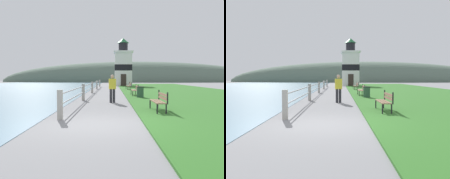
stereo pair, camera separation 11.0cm
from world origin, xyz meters
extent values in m
plane|color=slate|center=(0.00, 0.00, 0.00)|extent=(160.00, 160.00, 0.00)
cube|color=#2D6623|center=(7.53, 17.99, 0.03)|extent=(12.00, 53.96, 0.06)
cube|color=#A8A399|center=(-1.43, 1.00, 0.55)|extent=(0.18, 0.18, 1.09)
cube|color=#A8A399|center=(-1.43, 8.39, 0.55)|extent=(0.18, 0.18, 1.09)
cube|color=#A8A399|center=(-1.43, 15.79, 0.55)|extent=(0.18, 0.18, 1.09)
cube|color=#A8A399|center=(-1.43, 23.18, 0.55)|extent=(0.18, 0.18, 1.09)
cube|color=#A8A399|center=(-1.43, 30.58, 0.55)|extent=(0.18, 0.18, 1.09)
cylinder|color=#B2B2B7|center=(-1.43, 15.79, 0.93)|extent=(0.06, 29.58, 0.06)
cylinder|color=#B2B2B7|center=(-1.43, 15.79, 0.55)|extent=(0.06, 29.58, 0.06)
cube|color=brown|center=(2.35, 2.94, 0.47)|extent=(0.13, 1.86, 0.04)
cube|color=brown|center=(2.50, 2.94, 0.47)|extent=(0.13, 1.86, 0.04)
cube|color=brown|center=(2.65, 2.94, 0.47)|extent=(0.13, 1.86, 0.04)
cube|color=brown|center=(2.73, 2.94, 0.79)|extent=(0.07, 1.86, 0.11)
cube|color=brown|center=(2.73, 2.94, 0.63)|extent=(0.07, 1.86, 0.11)
cube|color=black|center=(2.32, 2.04, 0.23)|extent=(0.05, 0.05, 0.45)
cube|color=black|center=(2.31, 3.84, 0.23)|extent=(0.05, 0.05, 0.45)
cube|color=black|center=(2.69, 2.04, 0.23)|extent=(0.05, 0.05, 0.45)
cube|color=black|center=(2.68, 3.85, 0.23)|extent=(0.05, 0.05, 0.45)
cube|color=black|center=(2.74, 2.04, 0.70)|extent=(0.05, 0.05, 0.49)
cube|color=black|center=(2.73, 3.85, 0.70)|extent=(0.05, 0.05, 0.49)
cube|color=brown|center=(2.15, 12.31, 0.47)|extent=(0.13, 1.88, 0.04)
cube|color=brown|center=(2.29, 12.31, 0.47)|extent=(0.13, 1.88, 0.04)
cube|color=brown|center=(2.44, 12.31, 0.47)|extent=(0.13, 1.88, 0.04)
cube|color=brown|center=(2.53, 12.31, 0.79)|extent=(0.07, 1.88, 0.11)
cube|color=brown|center=(2.53, 12.31, 0.63)|extent=(0.07, 1.88, 0.11)
cube|color=black|center=(2.10, 11.40, 0.23)|extent=(0.05, 0.05, 0.45)
cube|color=black|center=(2.12, 13.23, 0.23)|extent=(0.05, 0.05, 0.45)
cube|color=black|center=(2.47, 11.40, 0.23)|extent=(0.05, 0.05, 0.45)
cube|color=black|center=(2.49, 13.23, 0.23)|extent=(0.05, 0.05, 0.45)
cube|color=black|center=(2.52, 11.40, 0.70)|extent=(0.05, 0.05, 0.49)
cube|color=black|center=(2.53, 13.23, 0.70)|extent=(0.05, 0.05, 0.49)
cube|color=brown|center=(2.26, 21.31, 0.47)|extent=(0.20, 1.72, 0.04)
cube|color=brown|center=(2.41, 21.32, 0.47)|extent=(0.20, 1.72, 0.04)
cube|color=brown|center=(2.56, 21.32, 0.47)|extent=(0.20, 1.72, 0.04)
cube|color=brown|center=(2.64, 21.33, 0.79)|extent=(0.14, 1.72, 0.11)
cube|color=brown|center=(2.64, 21.33, 0.63)|extent=(0.14, 1.72, 0.11)
cube|color=black|center=(2.27, 20.47, 0.23)|extent=(0.05, 0.05, 0.45)
cube|color=black|center=(2.18, 22.14, 0.23)|extent=(0.05, 0.05, 0.45)
cube|color=black|center=(2.64, 20.49, 0.23)|extent=(0.05, 0.05, 0.45)
cube|color=black|center=(2.55, 22.16, 0.23)|extent=(0.05, 0.05, 0.45)
cube|color=black|center=(2.68, 20.49, 0.70)|extent=(0.05, 0.05, 0.49)
cube|color=black|center=(2.60, 22.16, 0.70)|extent=(0.05, 0.05, 0.49)
cube|color=white|center=(2.38, 34.46, 2.81)|extent=(2.85, 2.85, 5.61)
cube|color=black|center=(2.38, 34.46, 3.09)|extent=(2.89, 2.89, 1.01)
cube|color=white|center=(2.38, 34.46, 5.74)|extent=(3.27, 3.27, 0.25)
cylinder|color=black|center=(2.38, 34.46, 6.57)|extent=(1.56, 1.56, 1.41)
cone|color=#23703D|center=(2.38, 34.46, 7.67)|extent=(1.96, 1.96, 0.78)
cube|color=#332823|center=(2.38, 33.02, 1.00)|extent=(0.90, 0.06, 2.00)
cylinder|color=#28282D|center=(0.41, 6.93, 0.41)|extent=(0.16, 0.16, 0.83)
cylinder|color=#28282D|center=(0.59, 6.96, 0.41)|extent=(0.16, 0.16, 0.83)
cube|color=yellow|center=(0.50, 6.95, 1.14)|extent=(0.44, 0.29, 0.62)
sphere|color=tan|center=(0.50, 6.95, 1.58)|extent=(0.22, 0.22, 0.22)
cylinder|color=#2D5138|center=(2.55, 10.14, 0.40)|extent=(0.50, 0.50, 0.80)
cylinder|color=black|center=(2.55, 10.14, 0.82)|extent=(0.54, 0.54, 0.04)
ellipsoid|color=#566B5B|center=(8.00, 65.97, 0.00)|extent=(80.00, 16.00, 12.00)
camera|label=1|loc=(0.48, -8.07, 1.58)|focal=40.00mm
camera|label=2|loc=(0.59, -8.07, 1.58)|focal=40.00mm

